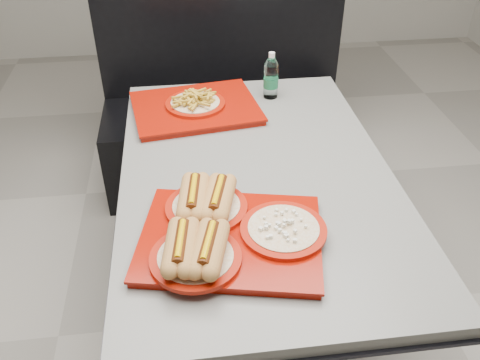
{
  "coord_description": "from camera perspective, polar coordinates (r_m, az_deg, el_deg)",
  "views": [
    {
      "loc": [
        -0.23,
        -1.38,
        1.72
      ],
      "look_at": [
        -0.08,
        -0.16,
        0.83
      ],
      "focal_mm": 38.0,
      "sensor_mm": 36.0,
      "label": 1
    }
  ],
  "objects": [
    {
      "name": "ground",
      "position": [
        2.22,
        1.47,
        -15.05
      ],
      "size": [
        6.0,
        6.0,
        0.0
      ],
      "primitive_type": "plane",
      "color": "gray",
      "rests_on": "ground"
    },
    {
      "name": "booth_bench",
      "position": [
        2.81,
        -1.71,
        7.89
      ],
      "size": [
        1.3,
        0.57,
        1.35
      ],
      "color": "black",
      "rests_on": "ground"
    },
    {
      "name": "tray_near",
      "position": [
        1.41,
        -1.93,
        -5.68
      ],
      "size": [
        0.57,
        0.48,
        0.11
      ],
      "rotation": [
        0.0,
        0.0,
        -0.21
      ],
      "color": "#8A0E03",
      "rests_on": "diner_table"
    },
    {
      "name": "tray_far",
      "position": [
        2.05,
        -5.03,
        8.38
      ],
      "size": [
        0.54,
        0.45,
        0.1
      ],
      "rotation": [
        0.0,
        0.0,
        0.14
      ],
      "color": "#8A0E03",
      "rests_on": "diner_table"
    },
    {
      "name": "water_bottle",
      "position": [
        2.14,
        3.5,
        11.35
      ],
      "size": [
        0.06,
        0.06,
        0.2
      ],
      "rotation": [
        0.0,
        0.0,
        -0.0
      ],
      "color": "silver",
      "rests_on": "diner_table"
    },
    {
      "name": "diner_table",
      "position": [
        1.8,
        1.75,
        -3.26
      ],
      "size": [
        0.92,
        1.42,
        0.75
      ],
      "color": "black",
      "rests_on": "ground"
    }
  ]
}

